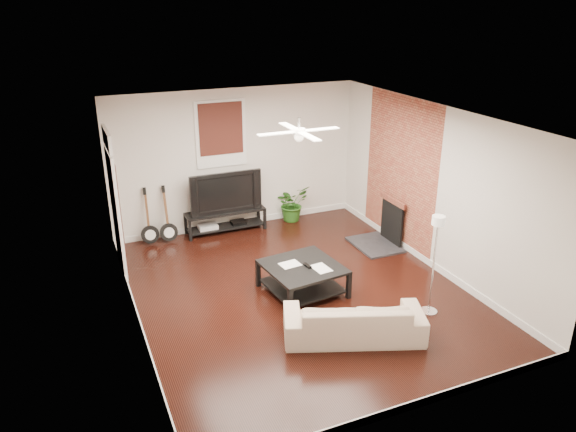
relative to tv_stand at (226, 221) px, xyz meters
name	(u,v)px	position (x,y,z in m)	size (l,w,h in m)	color
room	(298,210)	(0.34, -2.78, 1.18)	(5.01, 6.01, 2.81)	black
brick_accent	(400,172)	(2.83, -1.78, 1.18)	(0.02, 2.20, 2.80)	#9B4332
fireplace	(383,222)	(2.54, -1.78, 0.24)	(0.80, 1.10, 0.92)	black
window_back	(221,134)	(0.04, 0.19, 1.73)	(1.00, 0.06, 1.30)	#3E1110
door_left	(116,201)	(-2.12, -0.88, 1.03)	(0.08, 1.00, 2.50)	white
tv_stand	(226,221)	(0.00, 0.00, 0.00)	(1.59, 0.42, 0.45)	black
tv	(224,191)	(0.00, 0.02, 0.63)	(1.42, 0.19, 0.82)	black
coffee_table	(302,279)	(0.40, -2.83, 0.01)	(1.12, 1.12, 0.47)	black
sofa	(354,319)	(0.53, -4.23, 0.06)	(1.91, 0.75, 0.56)	#C4AE93
floor_lamp	(433,266)	(1.88, -4.13, 0.56)	(0.26, 0.26, 1.56)	silver
potted_plant	(292,203)	(1.46, 0.03, 0.15)	(0.68, 0.59, 0.75)	#255A19
guitar_left	(148,217)	(-1.50, -0.03, 0.33)	(0.34, 0.24, 1.10)	black
guitar_right	(167,215)	(-1.15, -0.06, 0.33)	(0.34, 0.24, 1.10)	black
ceiling_fan	(299,131)	(0.34, -2.78, 2.38)	(1.24, 1.24, 0.32)	white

